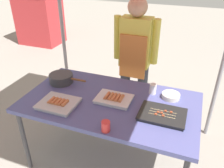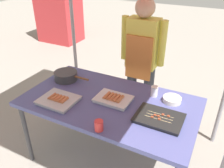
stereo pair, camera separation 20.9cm
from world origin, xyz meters
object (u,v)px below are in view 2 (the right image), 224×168
object	(u,v)px
stall_table	(110,105)
drink_cup_near_edge	(99,126)
cooking_wok	(66,75)
vendor_woman	(142,56)
tray_pork_links	(58,100)
tray_grilled_sausages	(113,99)
drink_cup_by_wok	(154,91)
tray_meat_skewers	(159,118)
condiment_bowl	(172,100)
neighbor_stall_left	(58,4)

from	to	relation	value
stall_table	drink_cup_near_edge	bearing A→B (deg)	-73.39
cooking_wok	vendor_woman	xyz separation A→B (m)	(0.62, 0.61, 0.12)
tray_pork_links	cooking_wok	bearing A→B (deg)	117.51
tray_grilled_sausages	drink_cup_by_wok	world-z (taller)	drink_cup_by_wok
stall_table	cooking_wok	size ratio (longest dim) A/B	3.93
drink_cup_near_edge	vendor_woman	world-z (taller)	vendor_woman
tray_meat_skewers	condiment_bowl	distance (m)	0.31
tray_pork_links	vendor_woman	xyz separation A→B (m)	(0.42, 1.00, 0.15)
condiment_bowl	vendor_woman	xyz separation A→B (m)	(-0.50, 0.52, 0.15)
stall_table	condiment_bowl	world-z (taller)	condiment_bowl
drink_cup_near_edge	tray_grilled_sausages	bearing A→B (deg)	101.88
tray_grilled_sausages	drink_cup_near_edge	world-z (taller)	drink_cup_near_edge
tray_pork_links	drink_cup_by_wok	size ratio (longest dim) A/B	3.29
cooking_wok	vendor_woman	bearing A→B (deg)	44.69
cooking_wok	neighbor_stall_left	size ratio (longest dim) A/B	0.23
condiment_bowl	drink_cup_by_wok	distance (m)	0.18
tray_pork_links	stall_table	bearing A→B (deg)	29.65
condiment_bowl	drink_cup_near_edge	size ratio (longest dim) A/B	1.95
tray_meat_skewers	condiment_bowl	xyz separation A→B (m)	(0.02, 0.31, 0.01)
drink_cup_by_wok	neighbor_stall_left	xyz separation A→B (m)	(-3.27, 2.67, 0.09)
tray_pork_links	tray_meat_skewers	bearing A→B (deg)	10.37
drink_cup_near_edge	neighbor_stall_left	xyz separation A→B (m)	(-3.05, 3.33, 0.10)
stall_table	drink_cup_by_wok	size ratio (longest dim) A/B	15.76
stall_table	condiment_bowl	bearing A→B (deg)	25.42
vendor_woman	drink_cup_by_wok	bearing A→B (deg)	122.89
tray_grilled_sausages	tray_pork_links	bearing A→B (deg)	-150.79
cooking_wok	neighbor_stall_left	world-z (taller)	neighbor_stall_left
tray_pork_links	cooking_wok	size ratio (longest dim) A/B	0.82
drink_cup_near_edge	drink_cup_by_wok	bearing A→B (deg)	71.68
condiment_bowl	tray_pork_links	bearing A→B (deg)	-152.67
tray_grilled_sausages	tray_meat_skewers	bearing A→B (deg)	-10.01
drink_cup_near_edge	drink_cup_by_wok	distance (m)	0.70
drink_cup_by_wok	neighbor_stall_left	distance (m)	4.22
tray_pork_links	condiment_bowl	world-z (taller)	tray_pork_links
stall_table	drink_cup_near_edge	world-z (taller)	drink_cup_near_edge
tray_meat_skewers	tray_pork_links	world-z (taller)	tray_pork_links
stall_table	tray_meat_skewers	xyz separation A→B (m)	(0.49, -0.07, 0.07)
tray_pork_links	cooking_wok	distance (m)	0.43
drink_cup_by_wok	neighbor_stall_left	world-z (taller)	neighbor_stall_left
tray_grilled_sausages	drink_cup_by_wok	distance (m)	0.40
tray_pork_links	condiment_bowl	size ratio (longest dim) A/B	2.00
tray_meat_skewers	vendor_woman	size ratio (longest dim) A/B	0.25
cooking_wok	drink_cup_by_wok	bearing A→B (deg)	6.89
drink_cup_near_edge	tray_meat_skewers	bearing A→B (deg)	41.81
stall_table	tray_grilled_sausages	distance (m)	0.08
tray_grilled_sausages	neighbor_stall_left	xyz separation A→B (m)	(-2.97, 2.92, 0.12)
tray_meat_skewers	drink_cup_near_edge	xyz separation A→B (m)	(-0.37, -0.33, 0.03)
stall_table	neighbor_stall_left	distance (m)	4.15
tray_meat_skewers	drink_cup_near_edge	world-z (taller)	drink_cup_near_edge
stall_table	condiment_bowl	size ratio (longest dim) A/B	9.59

